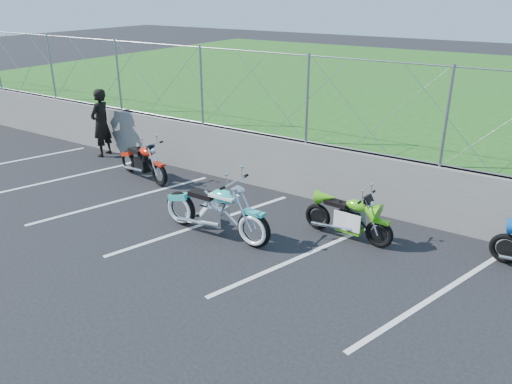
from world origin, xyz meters
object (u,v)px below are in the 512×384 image
Objects in this scene: sportbike_green at (349,219)px; person_standing at (101,123)px; naked_orange at (144,163)px; cruiser_turquoise at (217,212)px.

sportbike_green is 0.96× the size of person_standing.
naked_orange is at bearing -179.38° from sportbike_green.
naked_orange is 1.03× the size of person_standing.
cruiser_turquoise reaches higher than naked_orange.
cruiser_turquoise is 6.39m from person_standing.
person_standing is (-8.17, 1.00, 0.56)m from sportbike_green.
naked_orange is (-3.52, 1.53, -0.07)m from cruiser_turquoise.
naked_orange reaches higher than sportbike_green.
person_standing reaches higher than naked_orange.
sportbike_green is at bearing 10.43° from naked_orange.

